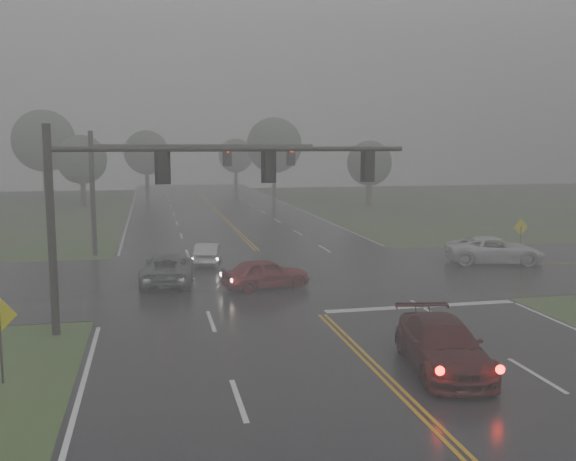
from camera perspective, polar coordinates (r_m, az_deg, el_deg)
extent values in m
cube|color=black|center=(31.99, 0.22, -4.78)|extent=(18.00, 160.00, 0.02)
cube|color=black|center=(33.90, -0.51, -4.07)|extent=(120.00, 14.00, 0.02)
cube|color=silver|center=(28.16, 11.75, -6.68)|extent=(8.50, 0.50, 0.01)
imported|color=#3C0B0A|center=(20.79, 13.50, -11.94)|extent=(2.91, 5.51, 1.52)
imported|color=maroon|center=(31.07, -2.00, -5.16)|extent=(4.49, 2.57, 1.44)
imported|color=silver|center=(37.45, -7.11, -3.00)|extent=(2.00, 3.97, 1.25)
imported|color=#525459|center=(32.75, -10.61, -4.62)|extent=(2.91, 5.47, 1.47)
imported|color=silver|center=(39.30, 17.85, -2.81)|extent=(6.01, 3.84, 1.54)
cylinder|color=black|center=(24.47, -20.30, -0.06)|extent=(0.30, 0.30, 7.62)
cylinder|color=black|center=(24.28, -20.62, 6.89)|extent=(0.19, 0.19, 0.85)
cylinder|color=black|center=(24.22, -4.78, 7.22)|extent=(13.27, 0.19, 0.19)
cube|color=black|center=(24.04, -11.08, 5.59)|extent=(0.36, 0.30, 1.11)
cube|color=black|center=(24.21, -11.09, 5.60)|extent=(0.58, 0.03, 1.32)
cube|color=black|center=(24.44, -1.66, 5.76)|extent=(0.36, 0.30, 1.11)
cube|color=black|center=(24.61, -1.74, 5.77)|extent=(0.58, 0.03, 1.32)
cube|color=black|center=(25.46, 7.22, 5.78)|extent=(0.36, 0.30, 1.11)
cube|color=black|center=(25.62, 7.10, 5.80)|extent=(0.58, 0.03, 1.32)
cylinder|color=black|center=(41.59, -16.97, 3.15)|extent=(0.30, 0.30, 7.72)
cylinder|color=black|center=(41.48, -17.13, 7.29)|extent=(0.19, 0.19, 0.86)
cylinder|color=black|center=(41.48, -7.35, 7.49)|extent=(14.03, 0.19, 0.19)
cube|color=black|center=(41.34, -11.24, 6.51)|extent=(0.36, 0.30, 1.13)
cube|color=black|center=(41.51, -11.24, 6.52)|extent=(0.59, 0.03, 1.34)
cylinder|color=#FF0C05|center=(41.17, -11.25, 7.00)|extent=(0.24, 0.06, 0.24)
cube|color=black|center=(41.63, -5.40, 6.63)|extent=(0.36, 0.30, 1.13)
cube|color=black|center=(41.80, -5.42, 6.64)|extent=(0.59, 0.03, 1.34)
cylinder|color=#FF0C05|center=(41.45, -5.37, 7.12)|extent=(0.24, 0.06, 0.24)
cube|color=black|center=(42.33, 0.31, 6.68)|extent=(0.36, 0.30, 1.13)
cube|color=black|center=(42.50, 0.26, 6.69)|extent=(0.59, 0.03, 1.34)
cylinder|color=#FF0C05|center=(42.16, 0.36, 7.16)|extent=(0.24, 0.06, 0.24)
cylinder|color=black|center=(20.60, -24.16, -9.61)|extent=(0.07, 0.07, 2.04)
cylinder|color=black|center=(41.20, 19.95, -1.06)|extent=(0.06, 0.06, 1.95)
cube|color=yellow|center=(41.10, 19.99, 0.29)|extent=(1.02, 0.11, 1.02)
cylinder|color=#332A21|center=(74.39, -17.74, 3.17)|extent=(0.58, 0.58, 3.04)
sphere|color=#395035|center=(74.22, -17.85, 6.02)|extent=(5.40, 5.40, 5.40)
cylinder|color=#332A21|center=(81.65, -1.23, 4.21)|extent=(0.50, 0.50, 3.93)
sphere|color=#395035|center=(81.50, -1.24, 7.59)|extent=(6.99, 6.99, 6.99)
cylinder|color=#332A21|center=(89.38, -12.40, 4.15)|extent=(0.53, 0.53, 3.36)
sphere|color=#395035|center=(89.24, -12.47, 6.79)|extent=(5.98, 5.98, 5.98)
cylinder|color=#332A21|center=(72.10, 7.20, 3.24)|extent=(0.61, 0.61, 2.80)
sphere|color=#395035|center=(71.92, 7.25, 5.96)|extent=(4.98, 4.98, 4.98)
cylinder|color=#332A21|center=(84.38, -20.72, 3.94)|extent=(0.62, 0.62, 4.25)
sphere|color=#395035|center=(84.25, -20.89, 7.46)|extent=(7.55, 7.55, 7.55)
cylinder|color=#332A21|center=(100.68, -4.65, 4.57)|extent=(0.53, 0.53, 2.98)
sphere|color=#395035|center=(100.55, -4.68, 6.65)|extent=(5.30, 5.30, 5.30)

